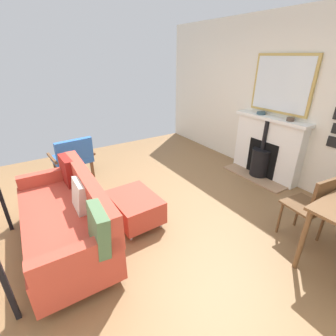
% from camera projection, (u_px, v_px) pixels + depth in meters
% --- Properties ---
extents(ground_plane, '(5.25, 5.81, 0.01)m').
position_uv_depth(ground_plane, '(141.00, 213.00, 3.42)').
color(ground_plane, olive).
extents(wall_left, '(0.12, 5.81, 2.68)m').
position_uv_depth(wall_left, '(274.00, 99.00, 4.13)').
color(wall_left, silver).
rests_on(wall_left, ground).
extents(fireplace, '(0.52, 1.33, 1.08)m').
position_uv_depth(fireplace, '(265.00, 150.00, 4.29)').
color(fireplace, '#9E7A5B').
rests_on(fireplace, ground).
extents(mirror_over_mantel, '(0.04, 1.05, 0.91)m').
position_uv_depth(mirror_over_mantel, '(282.00, 84.00, 3.87)').
color(mirror_over_mantel, tan).
extents(mantel_bowl_near, '(0.15, 0.15, 0.05)m').
position_uv_depth(mantel_bowl_near, '(261.00, 113.00, 4.20)').
color(mantel_bowl_near, '#334C56').
rests_on(mantel_bowl_near, fireplace).
extents(mantel_bowl_far, '(0.12, 0.12, 0.05)m').
position_uv_depth(mantel_bowl_far, '(290.00, 119.00, 3.78)').
color(mantel_bowl_far, '#47382D').
rests_on(mantel_bowl_far, fireplace).
extents(sofa, '(0.82, 1.80, 0.83)m').
position_uv_depth(sofa, '(68.00, 218.00, 2.71)').
color(sofa, '#B2B2B7').
rests_on(sofa, ground).
extents(ottoman, '(0.56, 0.73, 0.39)m').
position_uv_depth(ottoman, '(135.00, 207.00, 3.14)').
color(ottoman, '#B2B2B7').
rests_on(ottoman, ground).
extents(armchair_accent, '(0.73, 0.64, 0.78)m').
position_uv_depth(armchair_accent, '(73.00, 156.00, 4.18)').
color(armchair_accent, brown).
rests_on(armchair_accent, ground).
extents(dining_chair_near_fireplace, '(0.45, 0.45, 0.87)m').
position_uv_depth(dining_chair_near_fireplace, '(313.00, 204.00, 2.69)').
color(dining_chair_near_fireplace, brown).
rests_on(dining_chair_near_fireplace, ground).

